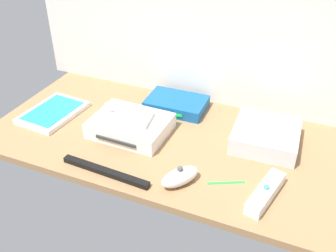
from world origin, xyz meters
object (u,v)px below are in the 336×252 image
(game_console, at_px, (130,126))
(game_case, at_px, (53,112))
(stylus_pen, at_px, (226,182))
(remote_classic_pad, at_px, (125,116))
(sensor_bar, at_px, (105,172))
(network_router, at_px, (176,104))
(remote_nunchuk, at_px, (180,177))
(mini_computer, at_px, (266,136))
(remote_wand, at_px, (265,193))

(game_console, relative_size, game_case, 1.06)
(stylus_pen, bearing_deg, remote_classic_pad, 163.35)
(sensor_bar, bearing_deg, stylus_pen, 19.34)
(network_router, bearing_deg, game_console, -113.74)
(game_case, relative_size, remote_nunchuk, 1.86)
(remote_nunchuk, bearing_deg, mini_computer, 91.14)
(network_router, bearing_deg, remote_wand, -42.14)
(game_case, xyz_separation_m, remote_classic_pad, (0.25, 0.00, 0.05))
(remote_wand, relative_size, remote_nunchuk, 1.42)
(remote_nunchuk, distance_m, sensor_bar, 0.18)
(game_console, relative_size, network_router, 1.16)
(sensor_bar, bearing_deg, remote_wand, 13.32)
(game_case, bearing_deg, remote_classic_pad, 5.39)
(game_console, distance_m, remote_wand, 0.42)
(remote_classic_pad, height_order, stylus_pen, remote_classic_pad)
(mini_computer, bearing_deg, stylus_pen, -105.11)
(game_case, distance_m, stylus_pen, 0.58)
(network_router, relative_size, remote_wand, 1.20)
(network_router, height_order, sensor_bar, network_router)
(remote_wand, bearing_deg, remote_nunchuk, -158.76)
(game_console, bearing_deg, remote_classic_pad, -157.87)
(remote_wand, xyz_separation_m, stylus_pen, (-0.09, 0.01, -0.01))
(mini_computer, height_order, remote_nunchuk, mini_computer)
(network_router, height_order, remote_wand, same)
(game_case, xyz_separation_m, stylus_pen, (0.57, -0.09, -0.00))
(game_case, xyz_separation_m, remote_nunchuk, (0.47, -0.14, 0.01))
(game_console, bearing_deg, sensor_bar, -80.79)
(stylus_pen, bearing_deg, mini_computer, 74.89)
(network_router, distance_m, sensor_bar, 0.36)
(sensor_bar, bearing_deg, game_console, 101.11)
(game_console, height_order, remote_wand, game_console)
(stylus_pen, bearing_deg, game_case, 170.74)
(mini_computer, bearing_deg, network_router, 165.03)
(mini_computer, distance_m, stylus_pen, 0.20)
(sensor_bar, bearing_deg, remote_nunchuk, 15.25)
(remote_wand, xyz_separation_m, sensor_bar, (-0.37, -0.07, -0.01))
(remote_wand, height_order, remote_classic_pad, remote_classic_pad)
(mini_computer, height_order, remote_classic_pad, remote_classic_pad)
(game_console, bearing_deg, stylus_pen, -17.27)
(remote_wand, distance_m, sensor_bar, 0.38)
(remote_nunchuk, bearing_deg, stylus_pen, 57.32)
(mini_computer, height_order, sensor_bar, mini_computer)
(mini_computer, distance_m, remote_wand, 0.21)
(remote_wand, distance_m, remote_classic_pad, 0.43)
(game_console, bearing_deg, remote_wand, -15.03)
(remote_classic_pad, xyz_separation_m, stylus_pen, (0.32, -0.10, -0.05))
(mini_computer, relative_size, remote_nunchuk, 1.66)
(network_router, distance_m, remote_nunchuk, 0.34)
(remote_wand, bearing_deg, network_router, 151.78)
(mini_computer, xyz_separation_m, sensor_bar, (-0.33, -0.28, -0.02))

